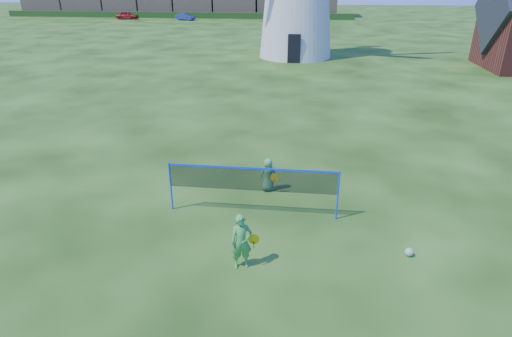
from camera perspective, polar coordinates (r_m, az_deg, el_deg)
The scene contains 8 objects.
ground at distance 12.61m, azimuth -1.18°, elevation -7.12°, with size 220.00×220.00×0.00m, color black.
badminton_net at distance 12.45m, azimuth -0.48°, elevation -1.56°, with size 5.05×0.05×1.55m.
player_girl at distance 10.44m, azimuth -1.96°, elevation -9.80°, with size 0.72×0.49×1.44m.
player_boy at distance 14.12m, azimuth 1.67°, elevation -0.86°, with size 0.68×0.51×1.14m.
play_ball at distance 11.82m, azimuth 19.86°, elevation -10.51°, with size 0.22×0.22×0.22m, color green.
hedge at distance 80.41m, azimuth -10.84°, elevation 19.58°, with size 62.00×0.80×1.00m, color #193814.
car_left at distance 79.73m, azimuth -16.90°, elevation 19.07°, with size 1.51×3.74×1.28m, color maroon.
car_right at distance 75.98m, azimuth -9.49°, elevation 19.46°, with size 1.17×3.36×1.11m, color navy.
Camera 1 is at (1.54, -10.65, 6.57)m, focal length 29.80 mm.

